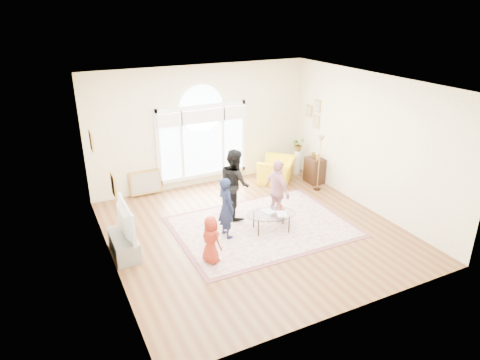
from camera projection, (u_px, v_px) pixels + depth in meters
name	position (u px, v px, depth m)	size (l,w,h in m)	color
ground	(254.00, 231.00, 9.36)	(6.00, 6.00, 0.00)	brown
room_shell	(204.00, 130.00, 11.11)	(6.00, 6.00, 6.00)	#F8EDC6
area_rug	(262.00, 227.00, 9.51)	(3.60, 2.60, 0.02)	beige
rug_border	(262.00, 227.00, 9.51)	(3.80, 2.80, 0.01)	brown
tv_console	(124.00, 245.00, 8.41)	(0.45, 1.00, 0.42)	#919498
television	(121.00, 220.00, 8.20)	(0.18, 1.17, 0.67)	black
coffee_table	(271.00, 214.00, 9.21)	(1.20, 0.91, 0.54)	silver
armchair	(277.00, 170.00, 11.82)	(1.03, 0.90, 0.67)	yellow
side_cabinet	(315.00, 170.00, 11.77)	(0.40, 0.50, 0.70)	black
floor_lamp	(320.00, 144.00, 10.93)	(0.29, 0.29, 1.51)	black
plant_pedestal	(297.00, 162.00, 12.36)	(0.20, 0.20, 0.70)	white
potted_plant	(298.00, 144.00, 12.15)	(0.35, 0.30, 0.39)	#33722D
leaning_picture	(147.00, 195.00, 11.10)	(0.80, 0.05, 0.62)	tan
child_red	(211.00, 240.00, 8.04)	(0.47, 0.30, 0.95)	#9D2B1B
child_navy	(226.00, 208.00, 8.88)	(0.48, 0.32, 1.33)	#17203E
child_black	(235.00, 183.00, 9.70)	(0.78, 0.61, 1.62)	black
child_pink	(278.00, 191.00, 9.53)	(0.84, 0.35, 1.44)	pink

